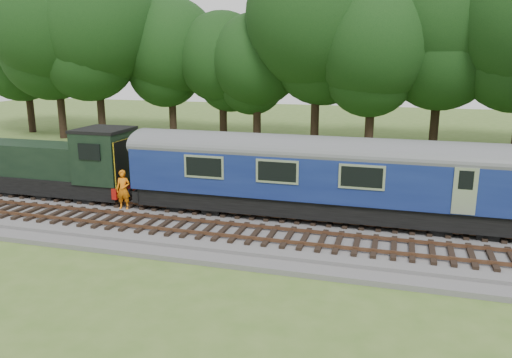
% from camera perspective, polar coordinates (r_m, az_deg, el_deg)
% --- Properties ---
extents(ground, '(120.00, 120.00, 0.00)m').
position_cam_1_polar(ground, '(22.88, -2.39, -5.58)').
color(ground, '#466926').
rests_on(ground, ground).
extents(ballast, '(70.00, 7.00, 0.35)m').
position_cam_1_polar(ballast, '(22.83, -2.39, -5.16)').
color(ballast, '#4C4C4F').
rests_on(ballast, ground).
extents(track_north, '(67.20, 2.40, 0.21)m').
position_cam_1_polar(track_north, '(24.02, -1.33, -3.58)').
color(track_north, black).
rests_on(track_north, ballast).
extents(track_south, '(67.20, 2.40, 0.21)m').
position_cam_1_polar(track_south, '(21.32, -3.77, -5.89)').
color(track_south, black).
rests_on(track_south, ballast).
extents(fence, '(64.00, 0.12, 1.00)m').
position_cam_1_polar(fence, '(26.98, 0.66, -2.53)').
color(fence, '#6B6054').
rests_on(fence, ground).
extents(tree_line, '(70.00, 8.00, 18.00)m').
position_cam_1_polar(tree_line, '(43.67, 6.84, 3.71)').
color(tree_line, black).
rests_on(tree_line, ground).
extents(dmu_railcar, '(18.05, 2.86, 3.88)m').
position_cam_1_polar(dmu_railcar, '(22.63, 7.73, 0.95)').
color(dmu_railcar, black).
rests_on(dmu_railcar, ground).
extents(shunter_loco, '(8.91, 2.60, 3.38)m').
position_cam_1_polar(shunter_loco, '(28.31, -21.41, 1.40)').
color(shunter_loco, black).
rests_on(shunter_loco, ground).
extents(worker, '(0.77, 0.56, 1.94)m').
position_cam_1_polar(worker, '(25.05, -14.93, -1.17)').
color(worker, orange).
rests_on(worker, ballast).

